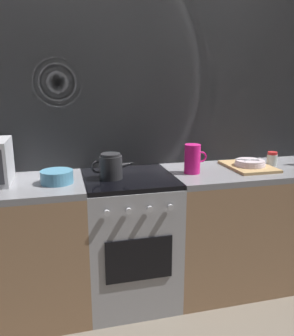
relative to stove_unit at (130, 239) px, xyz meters
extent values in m
plane|color=#6B6054|center=(0.00, 0.00, -0.45)|extent=(8.00, 8.00, 0.00)
cube|color=gray|center=(0.00, 0.33, 0.75)|extent=(3.60, 0.05, 2.40)
cube|color=#BCBCC1|center=(0.00, 0.30, 0.75)|extent=(3.58, 0.01, 2.39)
cube|color=#9E9EA3|center=(0.00, 0.00, -0.01)|extent=(0.60, 0.60, 0.87)
cube|color=black|center=(0.00, 0.00, 0.44)|extent=(0.59, 0.59, 0.03)
cube|color=black|center=(0.00, -0.30, 0.00)|extent=(0.42, 0.01, 0.28)
cylinder|color=#B7B7BC|center=(-0.19, -0.32, 0.33)|extent=(0.04, 0.02, 0.04)
cylinder|color=#B7B7BC|center=(-0.06, -0.32, 0.33)|extent=(0.04, 0.02, 0.04)
cylinder|color=#B7B7BC|center=(0.06, -0.32, 0.33)|extent=(0.04, 0.02, 0.04)
cylinder|color=#B7B7BC|center=(0.19, -0.32, 0.33)|extent=(0.04, 0.02, 0.04)
cube|color=#997251|center=(0.90, 0.00, -0.02)|extent=(1.20, 0.60, 0.86)
cube|color=gray|center=(0.90, 0.00, 0.43)|extent=(1.20, 0.60, 0.04)
cylinder|color=#262628|center=(-0.12, -0.02, 0.53)|extent=(0.15, 0.15, 0.15)
cylinder|color=#262628|center=(-0.12, -0.02, 0.61)|extent=(0.13, 0.13, 0.02)
cone|color=#262628|center=(-0.01, -0.02, 0.54)|extent=(0.10, 0.04, 0.05)
torus|color=#262628|center=(-0.21, -0.02, 0.53)|extent=(0.08, 0.01, 0.08)
cylinder|color=teal|center=(-0.46, -0.04, 0.49)|extent=(0.20, 0.20, 0.08)
cylinder|color=#E5197A|center=(0.44, -0.02, 0.55)|extent=(0.11, 0.11, 0.20)
torus|color=#E5197A|center=(0.51, -0.02, 0.56)|extent=(0.08, 0.01, 0.08)
cube|color=tan|center=(0.90, 0.02, 0.46)|extent=(0.30, 0.40, 0.02)
cylinder|color=silver|center=(0.90, 0.00, 0.48)|extent=(0.22, 0.22, 0.01)
cylinder|color=silver|center=(0.90, 0.00, 0.49)|extent=(0.21, 0.21, 0.01)
cylinder|color=silver|center=(0.90, 0.00, 0.51)|extent=(0.21, 0.21, 0.01)
cylinder|color=silver|center=(0.92, 0.00, 0.52)|extent=(0.16, 0.07, 0.01)
cube|color=silver|center=(0.88, 0.01, 0.52)|extent=(0.16, 0.09, 0.00)
cylinder|color=silver|center=(1.10, 0.04, 0.49)|extent=(0.08, 0.08, 0.08)
cylinder|color=red|center=(1.10, 0.04, 0.55)|extent=(0.07, 0.07, 0.02)
camera|label=1|loc=(-0.42, -2.16, 1.06)|focal=36.68mm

